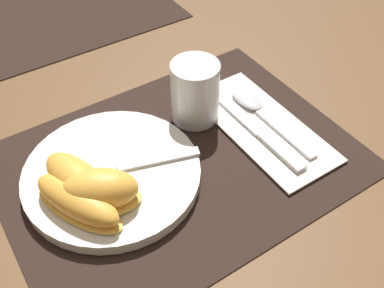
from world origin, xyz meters
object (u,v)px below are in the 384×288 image
Objects in this scene: plate at (112,174)px; juice_glass at (195,95)px; citrus_wedge_1 at (78,201)px; citrus_wedge_2 at (100,191)px; knife at (255,128)px; spoon at (257,108)px; citrus_wedge_0 at (79,183)px; fork at (121,165)px.

juice_glass is at bearing 15.25° from plate.
citrus_wedge_1 is 1.20× the size of citrus_wedge_2.
citrus_wedge_1 is (-0.27, -0.00, 0.03)m from knife.
knife is at bearing -132.49° from spoon.
juice_glass is 0.71× the size of citrus_wedge_0.
citrus_wedge_0 is at bearing 119.98° from citrus_wedge_2.
juice_glass is at bearing 19.95° from citrus_wedge_1.
knife is 0.25m from citrus_wedge_2.
spoon is (0.24, -0.00, -0.00)m from plate.
citrus_wedge_0 is at bearing 61.57° from citrus_wedge_1.
fork is (-0.14, -0.05, -0.02)m from juice_glass.
citrus_wedge_0 reaches higher than fork.
plate is 1.32× the size of fork.
plate is 1.31× the size of spoon.
juice_glass is 0.44× the size of knife.
citrus_wedge_0 is 0.03m from citrus_wedge_2.
knife is (0.05, -0.07, -0.04)m from juice_glass.
knife is 0.04m from spoon.
fork is at bearing 171.58° from knife.
juice_glass reaches higher than knife.
fork is 0.08m from citrus_wedge_1.
citrus_wedge_2 is at bearing -156.28° from juice_glass.
plate is at bearing 16.05° from citrus_wedge_0.
citrus_wedge_1 is at bearing -179.17° from knife.
citrus_wedge_1 is (-0.06, -0.04, 0.02)m from plate.
knife is 1.88× the size of citrus_wedge_2.
juice_glass is 0.69× the size of citrus_wedge_1.
citrus_wedge_2 is at bearing -9.45° from citrus_wedge_1.
juice_glass reaches higher than citrus_wedge_1.
citrus_wedge_2 is (-0.05, -0.04, 0.02)m from fork.
knife is 0.27m from citrus_wedge_1.
juice_glass is 0.10m from spoon.
fork is at bearing 39.95° from citrus_wedge_2.
spoon is at bearing 2.67° from citrus_wedge_0.
juice_glass is 0.23m from citrus_wedge_1.
spoon is 0.23m from fork.
fork is at bearing 10.48° from citrus_wedge_0.
knife is 1.19× the size of spoon.
plate is 2.08× the size of citrus_wedge_2.
citrus_wedge_1 is 0.03m from citrus_wedge_2.
spoon is at bearing 0.57° from fork.
knife is at bearing 0.83° from citrus_wedge_1.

